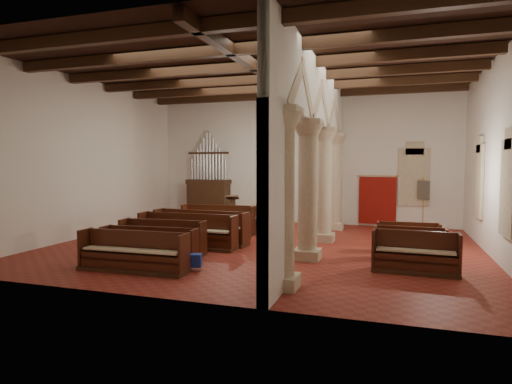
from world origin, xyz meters
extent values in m
plane|color=maroon|center=(0.00, 0.00, 0.00)|extent=(14.00, 14.00, 0.00)
plane|color=black|center=(0.00, 0.00, 6.00)|extent=(14.00, 14.00, 0.00)
cube|color=silver|center=(0.00, 6.00, 3.00)|extent=(14.00, 0.02, 6.00)
cube|color=silver|center=(0.00, -6.00, 3.00)|extent=(14.00, 0.02, 6.00)
cube|color=silver|center=(-7.00, 0.00, 3.00)|extent=(0.02, 12.00, 6.00)
cube|color=silver|center=(7.00, 0.00, 3.00)|extent=(0.02, 12.00, 6.00)
cube|color=beige|center=(1.80, -4.50, 0.15)|extent=(0.75, 0.75, 0.30)
cylinder|color=beige|center=(1.80, -4.50, 1.95)|extent=(0.56, 0.56, 3.30)
cube|color=beige|center=(1.80, -1.50, 0.15)|extent=(0.75, 0.75, 0.30)
cylinder|color=beige|center=(1.80, -1.50, 1.95)|extent=(0.56, 0.56, 3.30)
cube|color=beige|center=(1.80, 1.50, 0.15)|extent=(0.75, 0.75, 0.30)
cylinder|color=beige|center=(1.80, 1.50, 1.95)|extent=(0.56, 0.56, 3.30)
cube|color=beige|center=(1.80, 4.50, 0.15)|extent=(0.75, 0.75, 0.30)
cylinder|color=beige|center=(1.80, 4.50, 1.95)|extent=(0.56, 0.56, 3.30)
cube|color=silver|center=(1.80, 0.00, 5.04)|extent=(0.25, 11.90, 1.93)
cube|color=#2E684A|center=(6.98, -1.50, 2.20)|extent=(0.03, 1.00, 2.20)
cube|color=#2E684A|center=(6.98, 2.50, 2.20)|extent=(0.03, 1.00, 2.20)
cube|color=#2E684A|center=(5.00, 5.98, 2.20)|extent=(1.00, 0.03, 2.20)
cube|color=#3C2113|center=(-4.50, 5.50, 0.90)|extent=(2.00, 0.80, 1.80)
cube|color=#3C2113|center=(-4.50, 5.50, 1.90)|extent=(2.10, 0.85, 0.20)
cube|color=#3D2013|center=(-2.74, 4.20, 0.06)|extent=(0.60, 0.60, 0.11)
cube|color=#3D2013|center=(-2.74, 4.20, 0.61)|extent=(0.29, 0.29, 1.22)
cube|color=#3D2013|center=(-2.74, 4.12, 1.28)|extent=(0.64, 0.55, 0.21)
cube|color=maroon|center=(3.50, 5.92, 1.15)|extent=(1.60, 0.06, 2.10)
cylinder|color=gold|center=(3.50, 5.90, 2.25)|extent=(1.80, 0.04, 0.04)
cone|color=#3C2113|center=(5.39, 5.50, 0.06)|extent=(0.34, 0.34, 0.11)
cylinder|color=gold|center=(5.39, 5.50, 1.12)|extent=(0.04, 0.04, 2.24)
cylinder|color=gold|center=(5.39, 5.50, 2.15)|extent=(0.29, 0.61, 0.03)
cube|color=navy|center=(5.39, 5.48, 1.68)|extent=(0.48, 0.22, 0.79)
cube|color=navy|center=(-0.77, -3.68, 0.27)|extent=(0.40, 0.36, 0.34)
cube|color=navy|center=(-1.79, -2.78, 0.26)|extent=(0.35, 0.30, 0.32)
cube|color=navy|center=(-1.25, -0.40, 0.27)|extent=(0.41, 0.38, 0.34)
cylinder|color=silver|center=(-2.10, -3.90, 0.16)|extent=(1.02, 0.41, 0.10)
cylinder|color=silver|center=(-3.18, -4.00, 0.16)|extent=(1.06, 0.15, 0.11)
cube|color=#3C2113|center=(-2.28, -4.25, 0.05)|extent=(3.02, 0.78, 0.10)
cube|color=#401B0D|center=(-2.28, -4.30, 0.32)|extent=(2.86, 0.47, 0.45)
cube|color=#401B0D|center=(-2.28, -4.07, 0.57)|extent=(2.86, 0.14, 0.95)
cube|color=#401B0D|center=(-3.75, -4.23, 0.57)|extent=(0.09, 0.60, 0.95)
cube|color=#401B0D|center=(-0.82, -4.23, 0.57)|extent=(0.09, 0.60, 0.95)
cube|color=beige|center=(-2.28, -4.30, 0.57)|extent=(2.75, 0.43, 0.05)
cube|color=#3C2113|center=(-2.44, -3.24, 0.05)|extent=(2.89, 0.86, 0.10)
cube|color=#3F1C0D|center=(-2.44, -3.28, 0.31)|extent=(2.72, 0.57, 0.43)
cube|color=#3F1C0D|center=(-2.44, -3.07, 0.55)|extent=(2.70, 0.25, 0.90)
cube|color=#3F1C0D|center=(-3.83, -3.22, 0.55)|extent=(0.11, 0.57, 0.90)
cube|color=#3F1C0D|center=(-1.05, -3.22, 0.55)|extent=(0.11, 0.57, 0.90)
cube|color=beige|center=(-2.44, -3.28, 0.55)|extent=(2.61, 0.52, 0.05)
cube|color=#3C2113|center=(-2.62, -2.18, 0.05)|extent=(2.76, 0.90, 0.10)
cube|color=#46160F|center=(-2.62, -2.23, 0.33)|extent=(2.59, 0.58, 0.46)
cube|color=#46160F|center=(-2.62, -2.00, 0.58)|extent=(2.57, 0.25, 0.96)
cube|color=#46160F|center=(-3.94, -2.16, 0.58)|extent=(0.11, 0.61, 0.96)
cube|color=#46160F|center=(-1.30, -2.16, 0.58)|extent=(0.11, 0.61, 0.96)
cube|color=beige|center=(-2.62, -2.23, 0.58)|extent=(2.48, 0.53, 0.05)
cube|color=#3C2113|center=(-2.34, -1.06, 0.05)|extent=(3.42, 0.79, 0.11)
cube|color=#48230F|center=(-2.34, -1.11, 0.35)|extent=(3.27, 0.46, 0.49)
cube|color=#48230F|center=(-2.34, -0.86, 0.63)|extent=(3.27, 0.10, 1.03)
cube|color=#48230F|center=(-4.01, -1.04, 0.63)|extent=(0.08, 0.65, 1.03)
cube|color=#48230F|center=(-0.67, -1.04, 0.63)|extent=(0.08, 0.65, 1.03)
cube|color=beige|center=(-2.34, -1.11, 0.63)|extent=(3.14, 0.42, 0.05)
cube|color=#3C2113|center=(-2.28, -0.19, 0.05)|extent=(3.55, 1.00, 0.11)
cube|color=#4A1210|center=(-2.28, -0.24, 0.36)|extent=(3.37, 0.66, 0.49)
cube|color=#4A1210|center=(-2.28, 0.01, 0.63)|extent=(3.35, 0.30, 1.04)
cube|color=#4A1210|center=(-3.99, -0.17, 0.63)|extent=(0.12, 0.66, 1.04)
cube|color=#4A1210|center=(-0.56, -0.17, 0.63)|extent=(0.12, 0.66, 1.04)
cube|color=beige|center=(-2.28, -0.24, 0.63)|extent=(3.24, 0.61, 0.05)
cube|color=#3C2113|center=(-2.09, 0.75, 0.05)|extent=(2.59, 0.76, 0.09)
cube|color=#45140E|center=(-2.09, 0.70, 0.30)|extent=(2.43, 0.48, 0.41)
cube|color=#45140E|center=(-2.09, 0.91, 0.53)|extent=(2.41, 0.18, 0.87)
cube|color=#45140E|center=(-3.34, 0.77, 0.53)|extent=(0.09, 0.55, 0.87)
cube|color=#45140E|center=(-0.84, 0.77, 0.53)|extent=(0.09, 0.55, 0.87)
cube|color=beige|center=(-2.09, 0.70, 0.53)|extent=(2.33, 0.44, 0.05)
cube|color=#3C2113|center=(-2.44, 1.82, 0.05)|extent=(2.95, 0.93, 0.11)
cube|color=#47150F|center=(-2.44, 1.76, 0.35)|extent=(2.78, 0.59, 0.49)
cube|color=#47150F|center=(-2.44, 2.01, 0.63)|extent=(2.76, 0.23, 1.04)
cube|color=#47150F|center=(-3.86, 1.84, 0.63)|extent=(0.11, 0.66, 1.04)
cube|color=#47150F|center=(-1.02, 1.84, 0.63)|extent=(0.11, 0.66, 1.04)
cube|color=beige|center=(-2.44, 1.76, 0.63)|extent=(2.67, 0.54, 0.05)
cube|color=#3C2113|center=(-2.15, 2.99, 0.05)|extent=(2.82, 0.71, 0.10)
cube|color=#3F1C0D|center=(-2.15, 2.94, 0.31)|extent=(2.66, 0.42, 0.43)
cube|color=#3F1C0D|center=(-2.15, 3.16, 0.56)|extent=(2.66, 0.10, 0.92)
cube|color=#3F1C0D|center=(-3.52, 3.01, 0.56)|extent=(0.07, 0.58, 0.92)
cube|color=#3F1C0D|center=(-0.79, 3.01, 0.56)|extent=(0.07, 0.58, 0.92)
cube|color=beige|center=(-2.15, 2.94, 0.56)|extent=(2.56, 0.38, 0.05)
cube|color=#3C2113|center=(4.74, -2.16, 0.05)|extent=(2.17, 0.81, 0.10)
cube|color=#43110E|center=(4.74, -2.21, 0.33)|extent=(2.00, 0.50, 0.46)
cube|color=#43110E|center=(4.74, -1.97, 0.59)|extent=(1.99, 0.16, 0.98)
cube|color=#43110E|center=(3.71, -2.14, 0.59)|extent=(0.10, 0.62, 0.98)
cube|color=#43110E|center=(5.77, -2.14, 0.59)|extent=(0.10, 0.62, 0.98)
cube|color=beige|center=(4.74, -2.21, 0.59)|extent=(1.92, 0.45, 0.05)
cube|color=#3C2113|center=(4.66, -0.80, 0.05)|extent=(2.01, 0.72, 0.09)
cube|color=#40160D|center=(4.66, -0.84, 0.31)|extent=(1.85, 0.43, 0.42)
cube|color=#40160D|center=(4.66, -0.63, 0.54)|extent=(1.84, 0.12, 0.89)
cube|color=#40160D|center=(3.70, -0.78, 0.54)|extent=(0.08, 0.57, 0.89)
cube|color=#40160D|center=(5.61, -0.78, 0.54)|extent=(0.08, 0.57, 0.89)
cube|color=beige|center=(4.66, -0.84, 0.54)|extent=(1.77, 0.39, 0.05)
cube|color=#3C2113|center=(4.63, 0.22, 0.05)|extent=(1.90, 0.72, 0.09)
cube|color=#47210F|center=(4.63, 0.17, 0.30)|extent=(1.74, 0.44, 0.42)
cube|color=#47210F|center=(4.63, 0.39, 0.53)|extent=(1.73, 0.13, 0.88)
cube|color=#47210F|center=(3.73, 0.24, 0.53)|extent=(0.09, 0.56, 0.88)
cube|color=#47210F|center=(5.54, 0.24, 0.53)|extent=(0.09, 0.56, 0.88)
cube|color=beige|center=(4.63, 0.17, 0.53)|extent=(1.67, 0.40, 0.05)
camera|label=1|loc=(4.18, -13.75, 2.86)|focal=30.00mm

